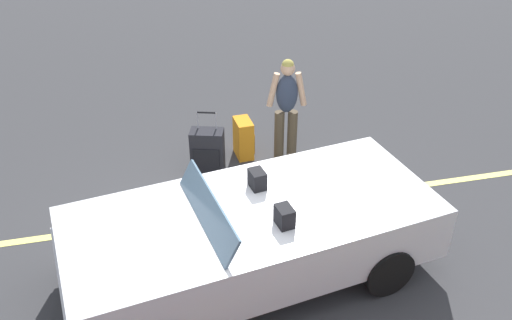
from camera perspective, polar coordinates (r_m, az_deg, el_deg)
name	(u,v)px	position (r m, az deg, el deg)	size (l,w,h in m)	color
ground_plane	(253,273)	(6.61, -0.30, -11.63)	(80.00, 80.00, 0.00)	#333335
lot_line_near	(233,212)	(7.52, -2.36, -5.37)	(18.00, 0.12, 0.01)	#EAE066
convertible_car	(236,239)	(6.16, -2.14, -8.18)	(4.37, 2.41, 1.24)	silver
suitcase_large_black	(208,153)	(8.10, -5.04, 0.72)	(0.54, 0.41, 1.01)	black
suitcase_medium_bright	(244,138)	(8.57, -1.29, 2.27)	(0.28, 0.41, 0.62)	orange
traveler_person	(287,105)	(8.20, 3.19, 5.70)	(0.61, 0.27, 1.65)	#4C3F2D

